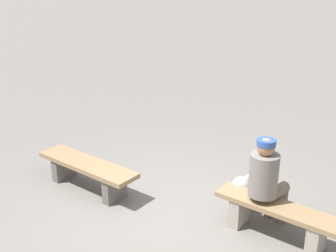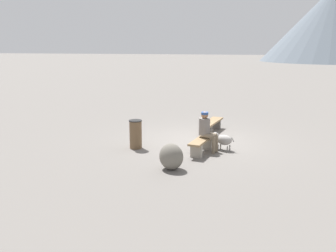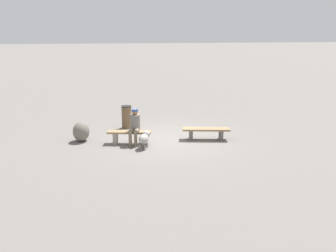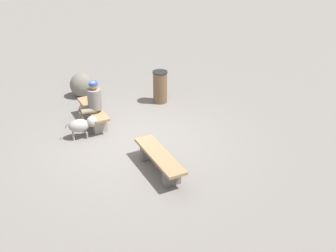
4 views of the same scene
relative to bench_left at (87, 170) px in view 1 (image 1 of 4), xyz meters
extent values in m
cube|color=slate|center=(1.40, -0.28, -0.34)|extent=(210.00, 210.00, 0.06)
cube|color=#605B56|center=(-0.55, 0.11, -0.13)|extent=(0.20, 0.40, 0.37)
cube|color=#605B56|center=(0.55, -0.11, -0.13)|extent=(0.20, 0.40, 0.37)
cube|color=#8C704C|center=(0.00, 0.00, 0.09)|extent=(1.79, 0.77, 0.07)
cube|color=gray|center=(2.35, 0.10, -0.11)|extent=(0.21, 0.37, 0.40)
cube|color=gray|center=(3.33, -0.10, -0.11)|extent=(0.21, 0.37, 0.40)
cube|color=#8C704C|center=(2.84, 0.00, 0.12)|extent=(1.61, 0.67, 0.06)
cylinder|color=slate|center=(2.63, 0.04, 0.49)|extent=(0.36, 0.36, 0.54)
sphere|color=#A3704C|center=(2.63, 0.04, 0.86)|extent=(0.22, 0.22, 0.22)
cylinder|color=#2D4C8C|center=(2.63, 0.04, 0.92)|extent=(0.23, 0.23, 0.08)
cylinder|color=#756651|center=(2.78, 0.19, 0.22)|extent=(0.26, 0.41, 0.15)
cylinder|color=#756651|center=(2.84, 0.37, -0.04)|extent=(0.11, 0.11, 0.53)
cylinder|color=#756651|center=(2.59, 0.25, 0.22)|extent=(0.26, 0.41, 0.15)
cylinder|color=#756651|center=(2.65, 0.43, -0.04)|extent=(0.11, 0.11, 0.53)
ellipsoid|color=gray|center=(2.40, 0.66, 0.03)|extent=(0.49, 0.60, 0.33)
sphere|color=gray|center=(2.28, 0.36, 0.10)|extent=(0.27, 0.27, 0.27)
cylinder|color=gray|center=(2.42, 0.47, -0.22)|extent=(0.04, 0.04, 0.18)
cylinder|color=gray|center=(2.26, 0.54, -0.22)|extent=(0.04, 0.04, 0.18)
cylinder|color=gray|center=(2.54, 0.78, -0.22)|extent=(0.04, 0.04, 0.18)
cylinder|color=gray|center=(2.38, 0.84, -0.22)|extent=(0.04, 0.04, 0.18)
cylinder|color=gray|center=(2.51, 0.93, 0.08)|extent=(0.07, 0.12, 0.15)
camera|label=1|loc=(3.64, -4.63, 2.85)|focal=45.52mm
camera|label=2|loc=(13.72, 1.36, 3.04)|focal=38.71mm
camera|label=3|loc=(3.65, 12.53, 3.63)|focal=38.85mm
camera|label=4|loc=(-6.45, 4.95, 5.28)|focal=47.51mm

